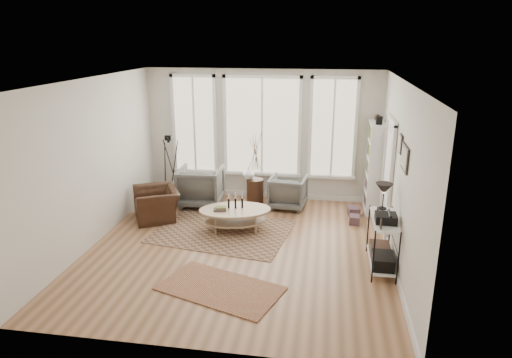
% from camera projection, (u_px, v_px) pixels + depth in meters
% --- Properties ---
extents(room, '(5.50, 5.54, 2.90)m').
position_uv_depth(room, '(240.00, 170.00, 7.61)').
color(room, '#A67650').
rests_on(room, ground).
extents(bay_window, '(4.14, 0.12, 2.24)m').
position_uv_depth(bay_window, '(262.00, 128.00, 10.09)').
color(bay_window, tan).
rests_on(bay_window, ground).
extents(door, '(0.09, 1.06, 2.22)m').
position_uv_depth(door, '(388.00, 175.00, 8.38)').
color(door, silver).
rests_on(door, ground).
extents(bookcase, '(0.31, 0.85, 2.06)m').
position_uv_depth(bookcase, '(374.00, 168.00, 9.46)').
color(bookcase, white).
rests_on(bookcase, ground).
extents(low_shelf, '(0.38, 1.08, 1.30)m').
position_uv_depth(low_shelf, '(383.00, 238.00, 7.23)').
color(low_shelf, white).
rests_on(low_shelf, ground).
extents(wall_art, '(0.04, 0.88, 0.44)m').
position_uv_depth(wall_art, '(404.00, 154.00, 6.82)').
color(wall_art, black).
rests_on(wall_art, ground).
extents(rug_main, '(2.71, 2.20, 0.01)m').
position_uv_depth(rug_main, '(223.00, 231.00, 8.69)').
color(rug_main, brown).
rests_on(rug_main, ground).
extents(rug_runner, '(1.98, 1.50, 0.01)m').
position_uv_depth(rug_runner, '(220.00, 288.00, 6.72)').
color(rug_runner, maroon).
rests_on(rug_runner, ground).
extents(coffee_table, '(1.52, 1.16, 0.62)m').
position_uv_depth(coffee_table, '(235.00, 214.00, 8.67)').
color(coffee_table, tan).
rests_on(coffee_table, ground).
extents(armchair_left, '(0.96, 0.99, 0.85)m').
position_uv_depth(armchair_left, '(201.00, 186.00, 9.96)').
color(armchair_left, '#5E5F5A').
rests_on(armchair_left, ground).
extents(armchair_right, '(0.83, 0.85, 0.71)m').
position_uv_depth(armchair_right, '(288.00, 192.00, 9.82)').
color(armchair_right, '#5E5F5A').
rests_on(armchair_right, ground).
extents(side_table, '(0.37, 0.37, 1.57)m').
position_uv_depth(side_table, '(255.00, 171.00, 9.96)').
color(side_table, '#382115').
rests_on(side_table, ground).
extents(vase, '(0.33, 0.33, 0.27)m').
position_uv_depth(vase, '(249.00, 173.00, 10.00)').
color(vase, silver).
rests_on(vase, side_table).
extents(accent_chair, '(1.24, 1.19, 0.62)m').
position_uv_depth(accent_chair, '(157.00, 204.00, 9.26)').
color(accent_chair, '#382115').
rests_on(accent_chair, ground).
extents(tripod_camera, '(0.52, 0.52, 1.47)m').
position_uv_depth(tripod_camera, '(170.00, 170.00, 10.27)').
color(tripod_camera, black).
rests_on(tripod_camera, ground).
extents(book_stack_near, '(0.26, 0.31, 0.18)m').
position_uv_depth(book_stack_near, '(354.00, 211.00, 9.46)').
color(book_stack_near, brown).
rests_on(book_stack_near, ground).
extents(book_stack_far, '(0.22, 0.27, 0.17)m').
position_uv_depth(book_stack_far, '(355.00, 220.00, 9.05)').
color(book_stack_far, brown).
rests_on(book_stack_far, ground).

